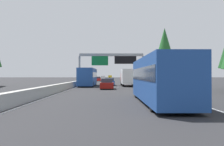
{
  "coord_description": "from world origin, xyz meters",
  "views": [
    {
      "loc": [
        -2.91,
        -5.74,
        1.92
      ],
      "look_at": [
        64.38,
        -6.09,
        2.53
      ],
      "focal_mm": 39.17,
      "sensor_mm": 36.0,
      "label": 1
    }
  ],
  "objects_px": {
    "minivan_distant_a": "(103,77)",
    "pickup_mid_center": "(110,77)",
    "bus_mid_right": "(88,76)",
    "conifer_right_mid": "(165,50)",
    "box_truck_far_center": "(128,77)",
    "sedan_near_right": "(107,84)",
    "sedan_distant_b": "(98,79)",
    "sign_gantry_overhead": "(112,60)",
    "sedan_near_center": "(110,82)",
    "bus_far_left": "(159,78)"
  },
  "relations": [
    {
      "from": "minivan_distant_a",
      "to": "sedan_near_right",
      "type": "xyz_separation_m",
      "value": [
        -88.26,
        -3.3,
        -0.27
      ]
    },
    {
      "from": "bus_mid_right",
      "to": "conifer_right_mid",
      "type": "relative_size",
      "value": 0.85
    },
    {
      "from": "sedan_distant_b",
      "to": "pickup_mid_center",
      "type": "bearing_deg",
      "value": -4.42
    },
    {
      "from": "box_truck_far_center",
      "to": "conifer_right_mid",
      "type": "xyz_separation_m",
      "value": [
        16.15,
        -10.05,
        6.57
      ]
    },
    {
      "from": "sign_gantry_overhead",
      "to": "sedan_near_center",
      "type": "height_order",
      "value": "sign_gantry_overhead"
    },
    {
      "from": "sedan_near_center",
      "to": "bus_far_left",
      "type": "bearing_deg",
      "value": -172.97
    },
    {
      "from": "minivan_distant_a",
      "to": "pickup_mid_center",
      "type": "xyz_separation_m",
      "value": [
        4.68,
        -3.46,
        -0.04
      ]
    },
    {
      "from": "sedan_distant_b",
      "to": "sedan_near_right",
      "type": "distance_m",
      "value": 44.56
    },
    {
      "from": "pickup_mid_center",
      "to": "box_truck_far_center",
      "type": "xyz_separation_m",
      "value": [
        -83.68,
        -3.46,
        0.7
      ]
    },
    {
      "from": "minivan_distant_a",
      "to": "bus_mid_right",
      "type": "relative_size",
      "value": 0.43
    },
    {
      "from": "sedan_near_center",
      "to": "conifer_right_mid",
      "type": "height_order",
      "value": "conifer_right_mid"
    },
    {
      "from": "sedan_distant_b",
      "to": "conifer_right_mid",
      "type": "relative_size",
      "value": 0.33
    },
    {
      "from": "sign_gantry_overhead",
      "to": "bus_mid_right",
      "type": "distance_m",
      "value": 6.56
    },
    {
      "from": "bus_mid_right",
      "to": "sedan_near_right",
      "type": "bearing_deg",
      "value": -159.41
    },
    {
      "from": "minivan_distant_a",
      "to": "pickup_mid_center",
      "type": "bearing_deg",
      "value": -36.43
    },
    {
      "from": "sedan_near_center",
      "to": "sedan_near_right",
      "type": "xyz_separation_m",
      "value": [
        -11.41,
        0.32,
        0.0
      ]
    },
    {
      "from": "sedan_near_center",
      "to": "pickup_mid_center",
      "type": "distance_m",
      "value": 81.53
    },
    {
      "from": "bus_mid_right",
      "to": "conifer_right_mid",
      "type": "bearing_deg",
      "value": -47.03
    },
    {
      "from": "sedan_near_center",
      "to": "conifer_right_mid",
      "type": "relative_size",
      "value": 0.33
    },
    {
      "from": "sedan_near_right",
      "to": "bus_mid_right",
      "type": "distance_m",
      "value": 10.08
    },
    {
      "from": "box_truck_far_center",
      "to": "bus_far_left",
      "type": "bearing_deg",
      "value": -179.51
    },
    {
      "from": "sign_gantry_overhead",
      "to": "sedan_near_right",
      "type": "distance_m",
      "value": 13.83
    },
    {
      "from": "minivan_distant_a",
      "to": "bus_far_left",
      "type": "bearing_deg",
      "value": -176.12
    },
    {
      "from": "sedan_near_center",
      "to": "minivan_distant_a",
      "type": "distance_m",
      "value": 76.94
    },
    {
      "from": "sedan_near_center",
      "to": "box_truck_far_center",
      "type": "distance_m",
      "value": 4.04
    },
    {
      "from": "pickup_mid_center",
      "to": "sedan_near_right",
      "type": "xyz_separation_m",
      "value": [
        -92.94,
        0.16,
        -0.23
      ]
    },
    {
      "from": "sedan_near_right",
      "to": "box_truck_far_center",
      "type": "xyz_separation_m",
      "value": [
        9.27,
        -3.62,
        0.93
      ]
    },
    {
      "from": "bus_far_left",
      "to": "bus_mid_right",
      "type": "relative_size",
      "value": 1.0
    },
    {
      "from": "conifer_right_mid",
      "to": "bus_far_left",
      "type": "bearing_deg",
      "value": 167.01
    },
    {
      "from": "sign_gantry_overhead",
      "to": "pickup_mid_center",
      "type": "xyz_separation_m",
      "value": [
        79.79,
        0.66,
        -3.95
      ]
    },
    {
      "from": "sedan_near_center",
      "to": "box_truck_far_center",
      "type": "height_order",
      "value": "box_truck_far_center"
    },
    {
      "from": "sedan_near_center",
      "to": "sedan_near_right",
      "type": "bearing_deg",
      "value": 178.37
    },
    {
      "from": "bus_far_left",
      "to": "conifer_right_mid",
      "type": "bearing_deg",
      "value": -12.99
    },
    {
      "from": "sign_gantry_overhead",
      "to": "pickup_mid_center",
      "type": "distance_m",
      "value": 79.89
    },
    {
      "from": "sedan_near_center",
      "to": "sedan_near_right",
      "type": "relative_size",
      "value": 1.0
    },
    {
      "from": "minivan_distant_a",
      "to": "bus_mid_right",
      "type": "xyz_separation_m",
      "value": [
        -78.87,
        0.23,
        0.77
      ]
    },
    {
      "from": "box_truck_far_center",
      "to": "conifer_right_mid",
      "type": "relative_size",
      "value": 0.63
    },
    {
      "from": "bus_far_left",
      "to": "minivan_distant_a",
      "type": "bearing_deg",
      "value": 3.88
    },
    {
      "from": "box_truck_far_center",
      "to": "bus_mid_right",
      "type": "relative_size",
      "value": 0.74
    },
    {
      "from": "sign_gantry_overhead",
      "to": "minivan_distant_a",
      "type": "xyz_separation_m",
      "value": [
        75.1,
        4.12,
        -3.91
      ]
    },
    {
      "from": "sedan_near_center",
      "to": "bus_mid_right",
      "type": "bearing_deg",
      "value": 117.66
    },
    {
      "from": "sedan_near_center",
      "to": "conifer_right_mid",
      "type": "xyz_separation_m",
      "value": [
        14.01,
        -13.35,
        7.5
      ]
    },
    {
      "from": "sedan_near_center",
      "to": "pickup_mid_center",
      "type": "xyz_separation_m",
      "value": [
        81.53,
        0.16,
        0.23
      ]
    },
    {
      "from": "box_truck_far_center",
      "to": "bus_mid_right",
      "type": "bearing_deg",
      "value": 89.02
    },
    {
      "from": "sign_gantry_overhead",
      "to": "sedan_distant_b",
      "type": "height_order",
      "value": "sign_gantry_overhead"
    },
    {
      "from": "sign_gantry_overhead",
      "to": "bus_far_left",
      "type": "distance_m",
      "value": 30.64
    },
    {
      "from": "bus_far_left",
      "to": "conifer_right_mid",
      "type": "xyz_separation_m",
      "value": [
        42.59,
        -9.83,
        6.47
      ]
    },
    {
      "from": "pickup_mid_center",
      "to": "conifer_right_mid",
      "type": "height_order",
      "value": "conifer_right_mid"
    },
    {
      "from": "sedan_near_right",
      "to": "bus_mid_right",
      "type": "xyz_separation_m",
      "value": [
        9.39,
        3.53,
        1.03
      ]
    },
    {
      "from": "box_truck_far_center",
      "to": "sedan_near_center",
      "type": "bearing_deg",
      "value": 57.01
    }
  ]
}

